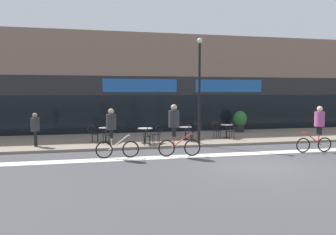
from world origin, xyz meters
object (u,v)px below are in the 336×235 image
(cafe_chair_1_side, at_px, (157,133))
(planter_pot, at_px, (240,120))
(cafe_chair_3_near, at_px, (231,130))
(cyclist_0, at_px, (318,125))
(bistro_table_1, at_px, (145,132))
(cafe_chair_3_side, at_px, (216,129))
(bistro_table_2, at_px, (186,131))
(pedestrian_near_end, at_px, (35,127))
(cyclist_2, at_px, (113,130))
(cafe_chair_0_side, at_px, (93,132))
(bistro_table_3, at_px, (226,128))
(cafe_chair_0_near, at_px, (106,134))
(lamp_post, at_px, (199,83))
(cafe_chair_2_side, at_px, (197,130))
(cafe_chair_1_near, at_px, (147,135))
(cyclist_1, at_px, (175,126))
(cafe_chair_2_near, at_px, (189,132))
(bistro_table_0, at_px, (106,132))

(cafe_chair_1_side, relative_size, planter_pot, 0.66)
(cafe_chair_3_near, height_order, cyclist_0, cyclist_0)
(bistro_table_1, height_order, cafe_chair_3_side, cafe_chair_3_side)
(bistro_table_2, xyz_separation_m, pedestrian_near_end, (-7.59, -0.54, 0.45))
(cyclist_2, bearing_deg, bistro_table_2, 44.06)
(bistro_table_2, height_order, planter_pot, planter_pot)
(cafe_chair_0_side, xyz_separation_m, cyclist_2, (0.82, -3.69, 0.51))
(bistro_table_1, relative_size, cyclist_2, 0.38)
(bistro_table_3, xyz_separation_m, pedestrian_near_end, (-10.09, -0.82, 0.42))
(bistro_table_3, relative_size, cafe_chair_0_near, 0.83)
(cafe_chair_0_near, xyz_separation_m, lamp_post, (4.58, -0.91, 2.51))
(cafe_chair_0_near, distance_m, cafe_chair_3_side, 6.20)
(cafe_chair_0_near, xyz_separation_m, cafe_chair_0_side, (-0.62, 0.62, 0.00))
(bistro_table_3, distance_m, planter_pot, 2.95)
(cafe_chair_1_side, height_order, cafe_chair_2_side, same)
(cafe_chair_1_near, xyz_separation_m, cafe_chair_3_near, (4.84, 1.03, 0.00))
(cafe_chair_3_side, bearing_deg, cafe_chair_1_side, -171.14)
(cyclist_1, bearing_deg, cafe_chair_0_near, 134.87)
(cafe_chair_2_side, xyz_separation_m, cyclist_0, (4.37, -4.24, 0.58))
(cafe_chair_0_side, distance_m, cafe_chair_2_near, 4.95)
(cafe_chair_1_near, distance_m, cafe_chair_2_side, 3.25)
(cyclist_2, bearing_deg, lamp_post, 28.89)
(cafe_chair_1_side, distance_m, cafe_chair_3_side, 3.71)
(planter_pot, bearing_deg, pedestrian_near_end, -165.58)
(cafe_chair_0_side, bearing_deg, cafe_chair_3_near, -6.70)
(cafe_chair_1_side, bearing_deg, cyclist_1, 89.00)
(bistro_table_0, height_order, cafe_chair_1_side, cafe_chair_1_side)
(bistro_table_0, relative_size, cafe_chair_1_near, 0.85)
(bistro_table_1, distance_m, planter_pot, 7.47)
(cafe_chair_0_near, bearing_deg, bistro_table_3, -79.74)
(lamp_post, bearing_deg, bistro_table_0, 161.43)
(bistro_table_2, bearing_deg, cafe_chair_3_side, 8.31)
(lamp_post, relative_size, cyclist_0, 2.51)
(cafe_chair_3_side, bearing_deg, planter_pot, 35.15)
(cafe_chair_3_near, bearing_deg, cyclist_2, 110.46)
(lamp_post, bearing_deg, planter_pot, 44.28)
(cafe_chair_0_near, height_order, pedestrian_near_end, pedestrian_near_end)
(cafe_chair_3_near, distance_m, cyclist_1, 5.32)
(cyclist_1, bearing_deg, cafe_chair_3_near, 45.03)
(cafe_chair_3_side, xyz_separation_m, cyclist_1, (-3.38, -4.05, 0.64))
(cafe_chair_3_side, bearing_deg, pedestrian_near_end, 177.93)
(bistro_table_2, distance_m, cafe_chair_0_side, 4.90)
(bistro_table_2, xyz_separation_m, cafe_chair_3_side, (1.87, 0.27, 0.01))
(cafe_chair_3_side, relative_size, lamp_post, 0.17)
(cafe_chair_2_near, relative_size, cyclist_1, 0.41)
(cyclist_0, relative_size, cyclist_1, 0.95)
(bistro_table_2, bearing_deg, bistro_table_1, -162.23)
(cafe_chair_1_side, height_order, cyclist_2, cyclist_2)
(lamp_post, relative_size, cyclist_1, 2.38)
(cafe_chair_2_near, height_order, cafe_chair_3_near, same)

